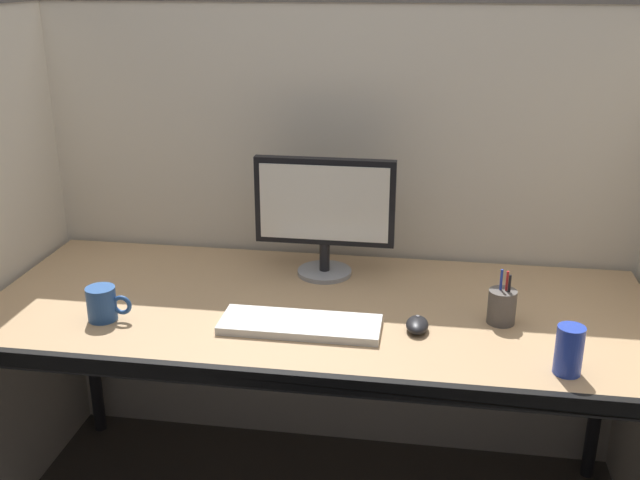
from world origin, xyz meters
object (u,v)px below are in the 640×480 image
(soda_can, at_px, (569,350))
(coffee_mug, at_px, (103,304))
(pen_cup, at_px, (502,306))
(desk, at_px, (317,322))
(computer_mouse, at_px, (417,325))
(monitor_center, at_px, (325,209))
(keyboard_main, at_px, (300,325))

(soda_can, height_order, coffee_mug, soda_can)
(pen_cup, relative_size, coffee_mug, 1.22)
(desk, distance_m, soda_can, 0.71)
(computer_mouse, relative_size, soda_can, 0.79)
(soda_can, height_order, pen_cup, pen_cup)
(computer_mouse, distance_m, coffee_mug, 0.85)
(soda_can, xyz_separation_m, coffee_mug, (-1.21, 0.10, -0.01))
(soda_can, bearing_deg, desk, 157.21)
(monitor_center, relative_size, computer_mouse, 4.48)
(monitor_center, height_order, soda_can, monitor_center)
(computer_mouse, relative_size, coffee_mug, 0.76)
(soda_can, distance_m, coffee_mug, 1.22)
(desk, distance_m, coffee_mug, 0.60)
(desk, xyz_separation_m, soda_can, (0.65, -0.27, 0.11))
(keyboard_main, distance_m, computer_mouse, 0.31)
(keyboard_main, bearing_deg, coffee_mug, -176.88)
(pen_cup, bearing_deg, soda_can, -61.41)
(computer_mouse, distance_m, pen_cup, 0.24)
(desk, xyz_separation_m, computer_mouse, (0.29, -0.11, 0.07))
(soda_can, bearing_deg, computer_mouse, 155.13)
(computer_mouse, bearing_deg, keyboard_main, -173.45)
(monitor_center, xyz_separation_m, coffee_mug, (-0.55, -0.41, -0.17))
(keyboard_main, bearing_deg, pen_cup, 12.53)
(keyboard_main, relative_size, pen_cup, 2.81)
(monitor_center, bearing_deg, computer_mouse, -48.81)
(computer_mouse, bearing_deg, monitor_center, 131.19)
(keyboard_main, bearing_deg, soda_can, -11.09)
(desk, distance_m, pen_cup, 0.52)
(computer_mouse, height_order, coffee_mug, coffee_mug)
(monitor_center, xyz_separation_m, keyboard_main, (-0.01, -0.38, -0.20))
(computer_mouse, xyz_separation_m, coffee_mug, (-0.85, -0.07, 0.03))
(pen_cup, bearing_deg, monitor_center, 153.55)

